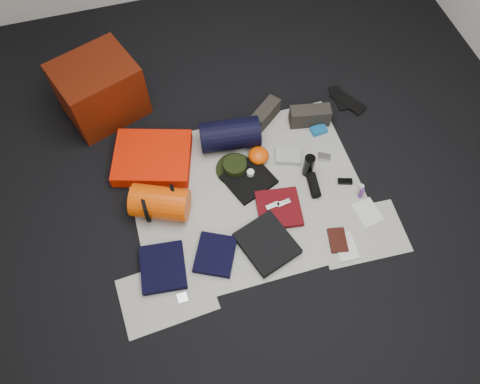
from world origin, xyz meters
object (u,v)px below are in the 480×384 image
object	(u,v)px
stuff_sack	(160,203)
compact_camera	(324,157)
sleeping_pad	(153,158)
navy_duffel	(230,135)
red_cabinet	(100,90)
paperback_book	(338,240)
water_bottle	(309,166)

from	to	relation	value
stuff_sack	compact_camera	xyz separation A→B (m)	(1.23, 0.09, -0.09)
sleeping_pad	navy_duffel	xyz separation A→B (m)	(0.58, -0.00, 0.06)
red_cabinet	navy_duffel	distance (m)	1.03
stuff_sack	paperback_book	xyz separation A→B (m)	(1.08, -0.55, -0.10)
red_cabinet	navy_duffel	size ratio (longest dim) A/B	1.28
navy_duffel	compact_camera	bearing A→B (deg)	-20.36
red_cabinet	sleeping_pad	bearing A→B (deg)	-86.36
sleeping_pad	compact_camera	bearing A→B (deg)	-14.88
stuff_sack	sleeping_pad	bearing A→B (deg)	87.53
sleeping_pad	navy_duffel	world-z (taller)	navy_duffel
navy_duffel	stuff_sack	bearing A→B (deg)	-138.81
sleeping_pad	water_bottle	size ratio (longest dim) A/B	2.83
stuff_sack	navy_duffel	distance (m)	0.73
sleeping_pad	red_cabinet	bearing A→B (deg)	113.83
red_cabinet	water_bottle	bearing A→B (deg)	-57.28
red_cabinet	sleeping_pad	xyz separation A→B (m)	(0.26, -0.58, -0.18)
navy_duffel	water_bottle	size ratio (longest dim) A/B	2.25
paperback_book	water_bottle	bearing A→B (deg)	102.26
red_cabinet	stuff_sack	xyz separation A→B (m)	(0.24, -1.00, -0.11)
sleeping_pad	paperback_book	bearing A→B (deg)	-42.29
navy_duffel	paperback_book	size ratio (longest dim) A/B	2.49
navy_duffel	sleeping_pad	bearing A→B (deg)	-173.40
red_cabinet	compact_camera	size ratio (longest dim) A/B	6.16
stuff_sack	water_bottle	world-z (taller)	stuff_sack
stuff_sack	compact_camera	bearing A→B (deg)	4.30
sleeping_pad	water_bottle	bearing A→B (deg)	-21.03
red_cabinet	navy_duffel	bearing A→B (deg)	-55.06
stuff_sack	navy_duffel	xyz separation A→B (m)	(0.60, 0.41, 0.00)
stuff_sack	compact_camera	distance (m)	1.23
sleeping_pad	stuff_sack	size ratio (longest dim) A/B	1.43
navy_duffel	paperback_book	bearing A→B (deg)	-56.95
stuff_sack	compact_camera	world-z (taller)	stuff_sack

